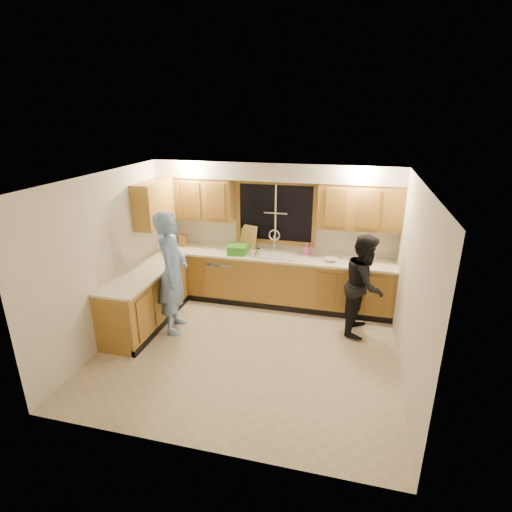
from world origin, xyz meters
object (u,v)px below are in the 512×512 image
(man, at_px, (172,273))
(knife_block, at_px, (183,240))
(bowl, at_px, (331,260))
(dish_crate, at_px, (238,250))
(sink, at_px, (272,258))
(woman, at_px, (364,285))
(stove, at_px, (127,315))
(dishwasher, at_px, (226,277))
(soap_bottle, at_px, (307,249))

(man, bearing_deg, knife_block, 4.57)
(bowl, bearing_deg, dish_crate, -179.00)
(sink, height_order, man, man)
(man, distance_m, woman, 2.94)
(dish_crate, bearing_deg, sink, 9.79)
(stove, bearing_deg, dish_crate, 55.00)
(dishwasher, bearing_deg, soap_bottle, 6.75)
(sink, relative_size, dish_crate, 2.59)
(man, height_order, soap_bottle, man)
(stove, relative_size, woman, 0.57)
(man, height_order, woman, man)
(man, height_order, knife_block, man)
(man, distance_m, bowl, 2.61)
(woman, relative_size, knife_block, 7.18)
(woman, bearing_deg, bowl, 52.38)
(soap_bottle, bearing_deg, knife_block, -177.71)
(stove, height_order, soap_bottle, soap_bottle)
(dishwasher, height_order, soap_bottle, soap_bottle)
(woman, distance_m, soap_bottle, 1.29)
(stove, bearing_deg, dishwasher, 62.31)
(sink, relative_size, bowl, 4.22)
(stove, bearing_deg, woman, 19.31)
(man, relative_size, woman, 1.21)
(man, distance_m, dish_crate, 1.38)
(dish_crate, xyz_separation_m, bowl, (1.63, 0.03, -0.05))
(dish_crate, relative_size, soap_bottle, 1.56)
(dishwasher, bearing_deg, knife_block, 174.67)
(woman, distance_m, knife_block, 3.36)
(dishwasher, bearing_deg, sink, 0.99)
(dish_crate, bearing_deg, stove, -125.00)
(knife_block, relative_size, dish_crate, 0.67)
(dishwasher, height_order, woman, woman)
(sink, bearing_deg, knife_block, 177.82)
(stove, distance_m, dish_crate, 2.17)
(soap_bottle, xyz_separation_m, bowl, (0.44, -0.23, -0.08))
(stove, relative_size, bowl, 4.41)
(bowl, bearing_deg, soap_bottle, 152.35)
(stove, xyz_separation_m, woman, (3.38, 1.18, 0.34))
(soap_bottle, bearing_deg, dish_crate, -167.70)
(woman, xyz_separation_m, soap_bottle, (-0.99, 0.80, 0.23))
(dishwasher, bearing_deg, man, -108.46)
(sink, distance_m, dish_crate, 0.62)
(dish_crate, bearing_deg, bowl, 1.00)
(dishwasher, height_order, man, man)
(bowl, bearing_deg, stove, -148.27)
(stove, bearing_deg, bowl, 31.73)
(sink, bearing_deg, dishwasher, -179.01)
(woman, bearing_deg, sink, 76.15)
(dishwasher, xyz_separation_m, stove, (-0.95, -1.81, 0.04))
(stove, xyz_separation_m, bowl, (2.83, 1.75, 0.50))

